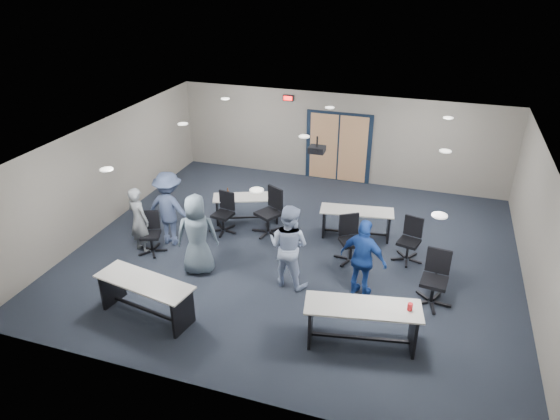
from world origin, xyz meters
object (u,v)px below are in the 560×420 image
(table_front_left, at_px, (146,292))
(person_navy, at_px, (363,259))
(chair_loose_left, at_px, (150,234))
(chair_loose_right, at_px, (434,280))
(chair_back_c, at_px, (352,240))
(person_gray, at_px, (139,220))
(person_lightblue, at_px, (289,246))
(chair_back_b, at_px, (268,212))
(person_plaid, at_px, (197,235))
(person_back, at_px, (169,208))
(table_front_right, at_px, (362,318))
(chair_back_a, at_px, (223,213))
(chair_back_d, at_px, (409,241))
(table_back_right, at_px, (356,218))
(table_back_left, at_px, (247,204))

(table_front_left, distance_m, person_navy, 4.27)
(chair_loose_left, bearing_deg, chair_loose_right, -21.01)
(chair_back_c, bearing_deg, table_front_left, -168.82)
(person_gray, bearing_deg, person_lightblue, -163.15)
(chair_back_b, xyz_separation_m, person_gray, (-2.56, -1.71, 0.22))
(person_plaid, relative_size, person_back, 1.00)
(table_front_right, height_order, chair_loose_left, chair_loose_left)
(chair_back_a, bearing_deg, table_front_left, -80.63)
(chair_back_d, distance_m, person_navy, 1.83)
(table_back_right, bearing_deg, chair_back_d, -37.37)
(person_lightblue, distance_m, person_back, 3.27)
(chair_back_d, bearing_deg, person_navy, -101.75)
(table_front_left, relative_size, table_back_left, 1.13)
(chair_loose_left, xyz_separation_m, chair_loose_right, (6.35, 0.01, 0.08))
(person_lightblue, bearing_deg, person_gray, 8.23)
(chair_back_c, xyz_separation_m, person_gray, (-4.77, -1.07, 0.26))
(chair_loose_left, relative_size, person_lightblue, 0.54)
(table_back_right, distance_m, chair_back_c, 1.17)
(table_back_left, relative_size, chair_back_c, 1.66)
(person_lightblue, bearing_deg, table_front_left, 51.05)
(chair_loose_left, distance_m, person_back, 0.74)
(table_front_right, bearing_deg, chair_loose_left, 152.60)
(table_front_left, distance_m, person_lightblue, 2.96)
(table_back_left, xyz_separation_m, chair_back_a, (-0.35, -0.73, 0.03))
(table_back_left, distance_m, person_gray, 2.83)
(chair_back_a, height_order, person_lightblue, person_lightblue)
(table_front_left, relative_size, person_lightblue, 1.12)
(chair_loose_left, bearing_deg, table_back_left, 33.15)
(person_navy, distance_m, person_back, 4.76)
(person_plaid, height_order, person_back, same)
(chair_loose_right, bearing_deg, table_front_right, -119.66)
(table_back_left, height_order, person_back, person_back)
(person_gray, bearing_deg, table_front_left, 144.28)
(chair_back_a, bearing_deg, chair_back_b, 24.13)
(table_front_left, relative_size, chair_loose_left, 2.08)
(chair_back_d, distance_m, person_back, 5.59)
(chair_back_c, bearing_deg, table_back_left, 127.80)
(table_back_right, xyz_separation_m, person_gray, (-4.66, -2.24, 0.32))
(table_back_right, height_order, person_navy, person_navy)
(chair_back_d, distance_m, person_gray, 6.18)
(chair_back_d, bearing_deg, table_back_right, 164.85)
(chair_back_c, distance_m, person_plaid, 3.43)
(chair_back_a, distance_m, chair_loose_right, 5.34)
(chair_loose_right, bearing_deg, chair_loose_left, -173.80)
(table_back_left, xyz_separation_m, person_navy, (3.40, -2.28, 0.37))
(person_lightblue, relative_size, person_back, 1.00)
(chair_back_d, relative_size, chair_loose_right, 0.90)
(table_back_right, distance_m, person_plaid, 3.99)
(chair_back_a, height_order, person_navy, person_navy)
(table_front_right, distance_m, table_back_left, 5.23)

